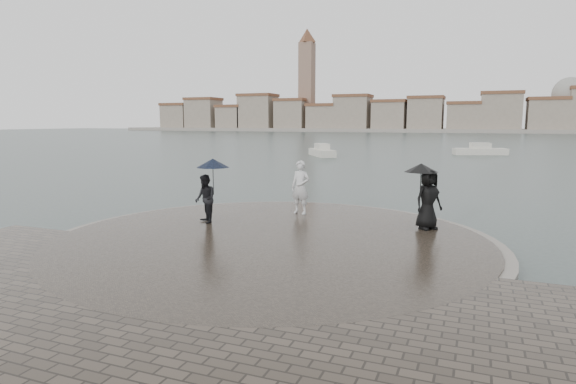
% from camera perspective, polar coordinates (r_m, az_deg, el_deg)
% --- Properties ---
extents(ground, '(400.00, 400.00, 0.00)m').
position_cam_1_polar(ground, '(10.56, -9.86, -11.37)').
color(ground, '#2B3835').
rests_on(ground, ground).
extents(kerb_ring, '(12.50, 12.50, 0.32)m').
position_cam_1_polar(kerb_ring, '(13.48, -2.05, -6.18)').
color(kerb_ring, gray).
rests_on(kerb_ring, ground).
extents(quay_tip, '(11.90, 11.90, 0.36)m').
position_cam_1_polar(quay_tip, '(13.47, -2.05, -6.10)').
color(quay_tip, '#2D261E').
rests_on(quay_tip, ground).
extents(statue, '(0.73, 0.53, 1.85)m').
position_cam_1_polar(statue, '(16.63, 1.48, 0.56)').
color(statue, silver).
rests_on(statue, quay_tip).
extents(visitor_left, '(1.24, 1.09, 2.04)m').
position_cam_1_polar(visitor_left, '(15.31, -9.52, 0.51)').
color(visitor_left, black).
rests_on(visitor_left, quay_tip).
extents(visitor_right, '(1.27, 1.12, 1.95)m').
position_cam_1_polar(visitor_right, '(14.84, 16.10, 0.00)').
color(visitor_right, black).
rests_on(visitor_right, quay_tip).
extents(far_skyline, '(260.00, 20.00, 37.00)m').
position_cam_1_polar(far_skyline, '(169.56, 17.97, 8.63)').
color(far_skyline, gray).
rests_on(far_skyline, ground).
extents(boats, '(39.55, 12.53, 1.50)m').
position_cam_1_polar(boats, '(52.30, 23.37, 4.19)').
color(boats, beige).
rests_on(boats, ground).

